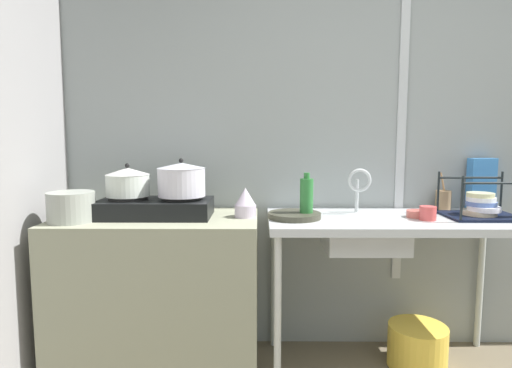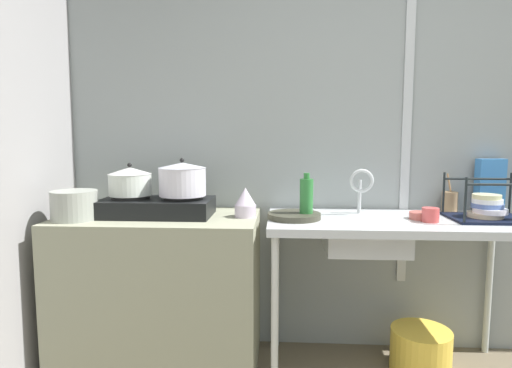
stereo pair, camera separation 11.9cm
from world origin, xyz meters
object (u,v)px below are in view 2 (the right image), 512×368
(pot_on_right_burner, at_px, (182,179))
(dish_rack, at_px, (487,209))
(small_bowl_on_drainboard, at_px, (421,216))
(cup_by_rack, at_px, (430,215))
(pot_on_left_burner, at_px, (130,181))
(frying_pan, at_px, (294,216))
(percolator, at_px, (245,203))
(bucket_on_floor, at_px, (420,350))
(sink_basin, at_px, (365,236))
(bottle_by_sink, at_px, (306,198))
(stove, at_px, (157,206))
(cereal_box, at_px, (490,185))
(pot_beside_stove, at_px, (74,205))
(utensil_jar, at_px, (450,201))
(faucet, at_px, (361,184))

(pot_on_right_burner, bearing_deg, dish_rack, 0.05)
(small_bowl_on_drainboard, bearing_deg, cup_by_rack, -72.64)
(pot_on_left_burner, xyz_separation_m, frying_pan, (0.87, -0.03, -0.17))
(frying_pan, relative_size, cup_by_rack, 3.32)
(percolator, distance_m, bucket_on_floor, 1.23)
(pot_on_left_burner, distance_m, pot_on_right_burner, 0.28)
(sink_basin, height_order, bucket_on_floor, sink_basin)
(bucket_on_floor, bearing_deg, percolator, -178.78)
(bottle_by_sink, height_order, bucket_on_floor, bottle_by_sink)
(stove, distance_m, frying_pan, 0.73)
(percolator, xyz_separation_m, bucket_on_floor, (0.94, 0.02, -0.80))
(percolator, bearing_deg, cereal_box, 10.28)
(dish_rack, bearing_deg, frying_pan, -178.05)
(pot_beside_stove, xyz_separation_m, frying_pan, (1.11, 0.10, -0.06))
(stove, xyz_separation_m, bottle_by_sink, (0.79, -0.03, 0.06))
(sink_basin, relative_size, frying_pan, 1.49)
(utensil_jar, relative_size, bucket_on_floor, 0.68)
(faucet, height_order, dish_rack, faucet)
(pot_on_left_burner, height_order, utensil_jar, pot_on_left_burner)
(dish_rack, xyz_separation_m, cup_by_rack, (-0.31, -0.08, -0.02))
(small_bowl_on_drainboard, bearing_deg, utensil_jar, 45.34)
(pot_beside_stove, distance_m, small_bowl_on_drainboard, 1.76)
(dish_rack, distance_m, cup_by_rack, 0.32)
(small_bowl_on_drainboard, height_order, bucket_on_floor, small_bowl_on_drainboard)
(percolator, bearing_deg, bucket_on_floor, 1.22)
(pot_beside_stove, xyz_separation_m, dish_rack, (2.09, 0.13, -0.02))
(percolator, distance_m, bottle_by_sink, 0.32)
(stove, bearing_deg, small_bowl_on_drainboard, -0.17)
(pot_on_left_burner, distance_m, cup_by_rack, 1.55)
(utensil_jar, bearing_deg, bottle_by_sink, -162.20)
(stove, distance_m, sink_basin, 1.10)
(percolator, bearing_deg, pot_on_right_burner, 179.63)
(dish_rack, xyz_separation_m, cereal_box, (0.12, 0.24, 0.10))
(faucet, height_order, bottle_by_sink, faucet)
(pot_beside_stove, relative_size, faucet, 0.92)
(small_bowl_on_drainboard, xyz_separation_m, utensil_jar, (0.23, 0.24, 0.04))
(faucet, bearing_deg, cereal_box, 10.77)
(pot_on_right_burner, xyz_separation_m, sink_basin, (0.95, -0.03, -0.28))
(cup_by_rack, bearing_deg, percolator, 175.35)
(pot_on_left_burner, xyz_separation_m, bottle_by_sink, (0.93, -0.03, -0.08))
(faucet, relative_size, dish_rack, 0.68)
(pot_beside_stove, relative_size, cup_by_rack, 2.77)
(sink_basin, distance_m, bottle_by_sink, 0.36)
(percolator, height_order, small_bowl_on_drainboard, percolator)
(pot_on_left_burner, relative_size, sink_basin, 0.55)
(percolator, height_order, bucket_on_floor, percolator)
(sink_basin, bearing_deg, cereal_box, 20.54)
(small_bowl_on_drainboard, distance_m, bucket_on_floor, 0.74)
(stove, distance_m, cup_by_rack, 1.40)
(pot_on_right_burner, distance_m, cereal_box, 1.70)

